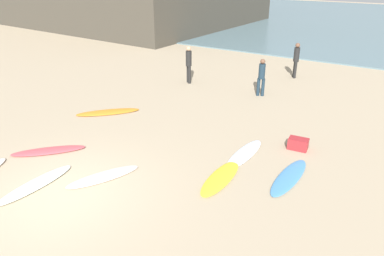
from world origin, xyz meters
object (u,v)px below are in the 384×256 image
Objects in this scene: surfboard_0 at (108,112)px; beach_cooler at (298,144)px; surfboard_7 at (103,177)px; beachgoer_near at (262,76)px; beachgoer_mid at (296,59)px; surfboard_4 at (245,154)px; surfboard_1 at (289,177)px; surfboard_6 at (36,184)px; surfboard_5 at (221,178)px; surfboard_2 at (49,151)px; beachgoer_far at (189,63)px.

surfboard_0 is 7.27m from beach_cooler.
beach_cooler is (3.98, 4.46, 0.14)m from surfboard_7.
beachgoer_near is 0.93× the size of beachgoer_mid.
surfboard_1 is at bearing 161.07° from surfboard_4.
surfboard_6 is at bearing 49.52° from surfboard_4.
surfboard_7 is 12.29m from beachgoer_mid.
surfboard_0 is 4.75m from surfboard_7.
surfboard_5 reaches higher than surfboard_1.
surfboard_7 is at bearing 44.75° from surfboard_6.
surfboard_2 is 1.88m from surfboard_6.
beachgoer_mid reaches higher than surfboard_4.
surfboard_4 is at bearing -7.69° from beachgoer_far.
surfboard_5 is 1.24× the size of beachgoer_near.
surfboard_0 is 6.25m from surfboard_5.
beachgoer_near is (-3.26, 5.93, 0.88)m from surfboard_1.
surfboard_5 is at bearing 91.84° from surfboard_4.
beachgoer_mid reaches higher than surfboard_1.
beach_cooler is at bearing 73.09° from surfboard_7.
surfboard_6 is at bearing -132.51° from beach_cooler.
surfboard_2 is 8.42m from beachgoer_far.
beach_cooler is (1.24, 2.84, 0.13)m from surfboard_5.
beachgoer_far reaches higher than surfboard_7.
beachgoer_mid is at bearing 78.68° from surfboard_6.
beachgoer_near is at bearing 37.76° from beachgoer_far.
beachgoer_far is at bearing -43.37° from surfboard_4.
surfboard_0 is 5.95m from surfboard_4.
surfboard_6 is 7.70m from beach_cooler.
surfboard_2 is 3.68× the size of beach_cooler.
surfboard_5 is 8.83m from beachgoer_far.
surfboard_5 reaches higher than surfboard_0.
surfboard_1 is 6.74m from surfboard_6.
beachgoer_mid reaches higher than surfboard_0.
surfboard_0 is 1.13× the size of surfboard_4.
surfboard_0 is at bearing 112.95° from surfboard_6.
beachgoer_mid is (0.41, 3.58, 0.08)m from beachgoer_near.
surfboard_1 is 7.23m from surfboard_2.
beachgoer_far is (-0.18, 8.36, 0.97)m from surfboard_2.
surfboard_2 is 1.08× the size of surfboard_5.
surfboard_6 is (2.00, -4.71, 0.00)m from surfboard_0.
beachgoer_mid is (-1.29, 10.55, 0.95)m from surfboard_5.
surfboard_5 is at bearing 55.40° from surfboard_7.
surfboard_5 is at bearing -144.01° from surfboard_1.
surfboard_5 is at bearing 35.51° from surfboard_6.
beach_cooler reaches higher than surfboard_5.
surfboard_0 is at bearing -59.43° from beachgoer_far.
beachgoer_mid reaches higher than surfboard_7.
beachgoer_far reaches higher than surfboard_0.
beachgoer_mid is (-2.85, 9.52, 0.96)m from surfboard_1.
beachgoer_near reaches higher than surfboard_5.
beachgoer_far is (-1.45, 9.74, 0.97)m from surfboard_6.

